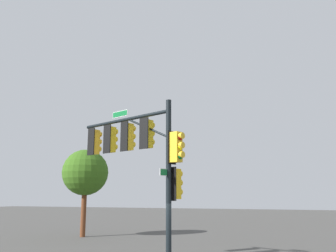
# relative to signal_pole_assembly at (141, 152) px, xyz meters

# --- Properties ---
(signal_pole_assembly) EXTENTS (5.31, 2.50, 6.34)m
(signal_pole_assembly) POSITION_rel_signal_pole_assembly_xyz_m (0.00, 0.00, 0.00)
(signal_pole_assembly) COLOR black
(signal_pole_assembly) RESTS_ON ground_plane
(tree_near) EXTENTS (3.19, 3.19, 5.94)m
(tree_near) POSITION_rel_signal_pole_assembly_xyz_m (7.92, -8.88, -0.17)
(tree_near) COLOR brown
(tree_near) RESTS_ON ground_plane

